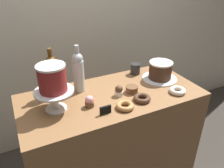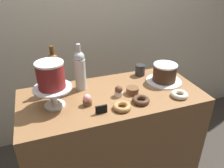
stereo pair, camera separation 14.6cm
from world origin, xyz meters
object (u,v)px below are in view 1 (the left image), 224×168
object	(u,v)px
wine_bottle_amber	(53,75)
wine_bottle_clear	(78,71)
cupcake_chocolate	(119,91)
donut_chocolate	(142,98)
chocolate_round_cake	(160,70)
white_layer_cake	(52,78)
cookie_stack	(132,89)
cupcake_strawberry	(89,102)
coffee_cup_ceramic	(135,69)
price_sign_chalkboard	(105,110)
cake_stand_pedestal	(55,97)
donut_maple	(124,106)
donut_sugar	(177,91)

from	to	relation	value
wine_bottle_amber	wine_bottle_clear	distance (m)	0.17
cupcake_chocolate	donut_chocolate	size ratio (longest dim) A/B	0.66
chocolate_round_cake	cupcake_chocolate	bearing A→B (deg)	-168.69
white_layer_cake	cupcake_chocolate	distance (m)	0.45
white_layer_cake	chocolate_round_cake	xyz separation A→B (m)	(0.80, 0.06, -0.14)
white_layer_cake	donut_chocolate	distance (m)	0.57
wine_bottle_clear	white_layer_cake	bearing A→B (deg)	-141.73
donut_chocolate	cookie_stack	world-z (taller)	cookie_stack
cupcake_strawberry	coffee_cup_ceramic	world-z (taller)	coffee_cup_ceramic
chocolate_round_cake	coffee_cup_ceramic	size ratio (longest dim) A/B	2.02
chocolate_round_cake	price_sign_chalkboard	xyz separation A→B (m)	(-0.56, -0.23, -0.05)
price_sign_chalkboard	cake_stand_pedestal	bearing A→B (deg)	145.65
chocolate_round_cake	wine_bottle_clear	bearing A→B (deg)	170.30
chocolate_round_cake	wine_bottle_amber	distance (m)	0.78
donut_chocolate	white_layer_cake	bearing A→B (deg)	164.63
cake_stand_pedestal	cupcake_strawberry	world-z (taller)	cake_stand_pedestal
chocolate_round_cake	cookie_stack	world-z (taller)	chocolate_round_cake
wine_bottle_amber	donut_maple	xyz separation A→B (m)	(0.34, -0.35, -0.13)
cupcake_strawberry	donut_chocolate	bearing A→B (deg)	-14.61
white_layer_cake	coffee_cup_ceramic	size ratio (longest dim) A/B	1.91
wine_bottle_clear	cupcake_chocolate	xyz separation A→B (m)	(0.21, -0.18, -0.11)
white_layer_cake	coffee_cup_ceramic	bearing A→B (deg)	17.66
cupcake_strawberry	price_sign_chalkboard	world-z (taller)	cupcake_strawberry
cupcake_chocolate	price_sign_chalkboard	distance (m)	0.22
wine_bottle_amber	donut_chocolate	world-z (taller)	wine_bottle_amber
white_layer_cake	cookie_stack	distance (m)	0.55
cake_stand_pedestal	wine_bottle_amber	bearing A→B (deg)	78.37
cupcake_chocolate	cupcake_strawberry	bearing A→B (deg)	-170.92
donut_sugar	chocolate_round_cake	bearing A→B (deg)	85.81
cake_stand_pedestal	donut_sugar	distance (m)	0.81
price_sign_chalkboard	cookie_stack	bearing A→B (deg)	29.13
cupcake_strawberry	coffee_cup_ceramic	bearing A→B (deg)	29.16
wine_bottle_amber	donut_maple	size ratio (longest dim) A/B	2.91
donut_maple	coffee_cup_ceramic	size ratio (longest dim) A/B	1.32
cake_stand_pedestal	cupcake_chocolate	distance (m)	0.42
price_sign_chalkboard	coffee_cup_ceramic	world-z (taller)	coffee_cup_ceramic
cupcake_chocolate	chocolate_round_cake	bearing A→B (deg)	11.31
coffee_cup_ceramic	cupcake_chocolate	bearing A→B (deg)	-138.58
coffee_cup_ceramic	price_sign_chalkboard	bearing A→B (deg)	-138.50
coffee_cup_ceramic	wine_bottle_amber	bearing A→B (deg)	-176.33
cake_stand_pedestal	chocolate_round_cake	bearing A→B (deg)	3.99
cake_stand_pedestal	white_layer_cake	xyz separation A→B (m)	(0.00, 0.00, 0.12)
white_layer_cake	cookie_stack	size ratio (longest dim) A/B	1.93
cupcake_strawberry	donut_chocolate	xyz separation A→B (m)	(0.33, -0.08, -0.02)
cake_stand_pedestal	price_sign_chalkboard	world-z (taller)	cake_stand_pedestal
price_sign_chalkboard	wine_bottle_clear	bearing A→B (deg)	97.99
cupcake_chocolate	donut_maple	xyz separation A→B (m)	(-0.04, -0.15, -0.02)
cake_stand_pedestal	price_sign_chalkboard	size ratio (longest dim) A/B	3.29
cupcake_strawberry	donut_maple	xyz separation A→B (m)	(0.18, -0.11, -0.02)
cupcake_strawberry	cookie_stack	xyz separation A→B (m)	(0.32, 0.04, -0.01)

